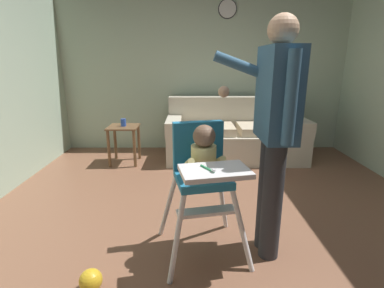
{
  "coord_description": "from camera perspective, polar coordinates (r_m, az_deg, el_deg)",
  "views": [
    {
      "loc": [
        -0.2,
        -1.98,
        1.36
      ],
      "look_at": [
        -0.19,
        -0.02,
        0.8
      ],
      "focal_mm": 27.14,
      "sensor_mm": 36.0,
      "label": 1
    }
  ],
  "objects": [
    {
      "name": "ground",
      "position": [
        2.43,
        4.66,
        -19.55
      ],
      "size": [
        5.91,
        6.79,
        0.1
      ],
      "primitive_type": "cube",
      "color": "brown"
    },
    {
      "name": "wall_far",
      "position": [
        4.61,
        2.21,
        14.7
      ],
      "size": [
        5.11,
        0.06,
        2.53
      ],
      "primitive_type": "cube",
      "color": "#B4CAAF",
      "rests_on": "ground"
    },
    {
      "name": "couch",
      "position": [
        4.26,
        8.43,
        1.73
      ],
      "size": [
        1.94,
        0.86,
        0.86
      ],
      "rotation": [
        0.0,
        0.0,
        -1.57
      ],
      "color": "beige",
      "rests_on": "ground"
    },
    {
      "name": "high_chair",
      "position": [
        1.99,
        2.12,
        -4.24
      ],
      "size": [
        0.71,
        0.81,
        0.97
      ],
      "rotation": [
        0.0,
        0.0,
        -1.37
      ],
      "color": "white",
      "rests_on": "ground"
    },
    {
      "name": "adult_standing",
      "position": [
        2.0,
        15.87,
        2.87
      ],
      "size": [
        0.51,
        0.49,
        1.64
      ],
      "rotation": [
        0.0,
        0.0,
        -3.13
      ],
      "color": "#313236",
      "rests_on": "ground"
    },
    {
      "name": "toy_ball",
      "position": [
        2.06,
        -19.27,
        -23.97
      ],
      "size": [
        0.14,
        0.14,
        0.14
      ],
      "primitive_type": "sphere",
      "color": "gold",
      "rests_on": "ground"
    },
    {
      "name": "side_table",
      "position": [
        4.07,
        -13.23,
        1.51
      ],
      "size": [
        0.4,
        0.4,
        0.52
      ],
      "color": "brown",
      "rests_on": "ground"
    },
    {
      "name": "sippy_cup",
      "position": [
        4.02,
        -13.33,
        4.13
      ],
      "size": [
        0.07,
        0.07,
        0.1
      ],
      "primitive_type": "cylinder",
      "color": "#284CB7",
      "rests_on": "side_table"
    },
    {
      "name": "wall_clock",
      "position": [
        4.65,
        6.98,
        24.85
      ],
      "size": [
        0.27,
        0.04,
        0.27
      ],
      "color": "white"
    }
  ]
}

